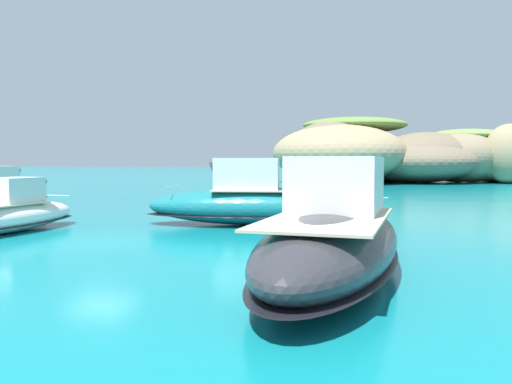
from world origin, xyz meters
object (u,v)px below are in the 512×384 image
Objects in this scene: islet_small at (460,158)px; motorboat_white at (8,214)px; motorboat_teal at (257,203)px; motorboat_charcoal at (334,238)px; channel_buoy at (325,205)px; islet_large at (361,156)px.

islet_small is 3.57× the size of motorboat_white.
islet_small is 55.54m from motorboat_teal.
islet_small is 64.62m from motorboat_charcoal.
islet_small is 47.44m from channel_buoy.
islet_small is at bearing 81.58° from motorboat_charcoal.
channel_buoy is at bearing -88.64° from islet_large.
islet_large is at bearing -175.93° from islet_small.
motorboat_charcoal is at bearing -64.56° from motorboat_teal.
motorboat_white is at bearing 161.12° from motorboat_charcoal.
islet_large reaches higher than motorboat_teal.
islet_large reaches higher than islet_small.
motorboat_white is 17.61m from channel_buoy.
channel_buoy is (-12.26, -45.72, -3.07)m from islet_small.
islet_large is 25.01× the size of channel_buoy.
motorboat_teal is at bearing -104.83° from channel_buoy.
motorboat_white is at bearing -150.74° from motorboat_teal.
motorboat_teal is 11.38m from motorboat_charcoal.
islet_small reaches higher than motorboat_teal.
motorboat_teal is 8.19m from channel_buoy.
islet_small is at bearing 4.07° from islet_large.
islet_small is 2.54× the size of motorboat_teal.
islet_large is at bearing 93.51° from motorboat_charcoal.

